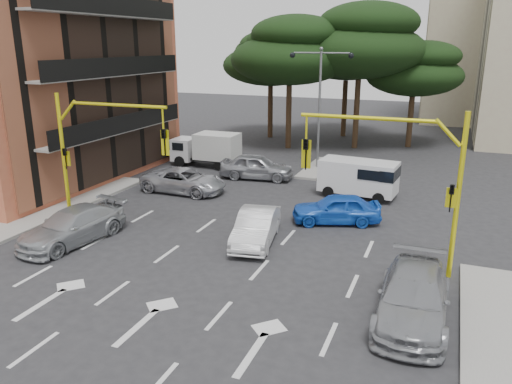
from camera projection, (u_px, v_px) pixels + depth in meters
ground at (211, 262)px, 19.37m from camera, size 120.00×120.00×0.00m
median_strip at (317, 168)px, 33.61m from camera, size 1.40×6.00×0.15m
apartment_orange at (6, 65)px, 30.83m from camera, size 15.19×16.15×13.70m
apartment_beige_far at (511, 41)px, 51.65m from camera, size 16.20×12.15×16.70m
pine_left_near at (290, 50)px, 38.14m from camera, size 9.15×9.15×10.23m
pine_center at (361, 41)px, 37.97m from camera, size 9.98×9.98×11.16m
pine_left_far at (271, 58)px, 42.95m from camera, size 8.32×8.32×9.30m
pine_right at (415, 69)px, 38.95m from camera, size 7.49×7.49×8.37m
pine_back at (348, 49)px, 43.33m from camera, size 9.15×9.15×10.23m
signal_mast_right at (406, 169)px, 17.64m from camera, size 5.79×0.37×6.00m
signal_mast_left at (93, 142)px, 22.42m from camera, size 5.79×0.37×6.00m
street_lamp_center at (320, 87)px, 32.07m from camera, size 4.16×0.36×7.77m
car_white_hatch at (256, 227)px, 21.05m from camera, size 2.21×4.44×1.40m
car_blue_compact at (336, 209)px, 23.39m from camera, size 4.41×2.92×1.40m
car_silver_wagon at (72, 226)px, 21.09m from camera, size 2.75×5.20×1.44m
car_silver_cross_a at (184, 180)px, 28.24m from camera, size 4.91×2.34×1.35m
car_silver_cross_b at (257, 167)px, 31.00m from camera, size 4.76×2.43×1.55m
car_silver_parked at (413, 297)px, 15.16m from camera, size 2.15×5.15×1.49m
van_white at (358, 178)px, 27.30m from camera, size 4.28×2.25×2.06m
box_truck_a at (206, 150)px, 34.08m from camera, size 4.73×2.04×2.31m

